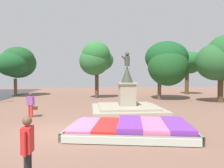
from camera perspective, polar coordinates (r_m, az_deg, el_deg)
name	(u,v)px	position (r m, az deg, el deg)	size (l,w,h in m)	color
ground_plane	(56,133)	(11.00, -14.46, -12.34)	(76.42, 76.42, 0.00)	brown
flower_planter	(133,129)	(10.54, 5.38, -11.54)	(6.35, 4.58, 0.59)	#38281C
statue_monument	(127,101)	(17.64, 3.94, -4.33)	(5.54, 5.54, 4.61)	#9F9480
pedestrian_with_handbag	(31,103)	(15.29, -20.42, -4.77)	(0.73, 0.28, 1.63)	red
pedestrian_near_planter	(28,146)	(5.91, -21.19, -14.95)	(0.24, 0.57, 1.79)	black
park_tree_far_left	(17,62)	(31.03, -23.63, 5.26)	(4.68, 5.75, 6.39)	brown
park_tree_behind_statue	(167,62)	(25.51, 14.20, 5.67)	(4.87, 5.23, 6.61)	brown
park_tree_street_side	(96,59)	(26.18, -4.10, 6.58)	(4.09, 3.53, 6.70)	#4C3823
park_tree_mid_canopy	(190,63)	(33.26, 19.71, 5.17)	(3.44, 3.74, 6.09)	#4C3823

